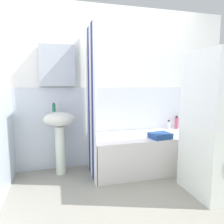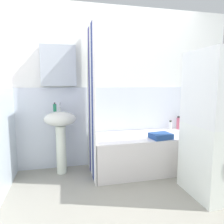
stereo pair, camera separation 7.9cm
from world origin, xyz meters
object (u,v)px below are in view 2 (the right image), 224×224
Objects in this scene: sink at (60,129)px; soap_dispenser at (55,108)px; lotion_bottle at (170,125)px; bathtub at (148,152)px; towel_folded at (161,136)px; shampoo_bottle at (178,123)px; body_wash_bottle at (183,123)px; washer_dryer_stack at (219,125)px.

soap_dispenser reaches higher than sink.
bathtub is at bearing -151.81° from lotion_bottle.
shampoo_bottle is at bearing 41.30° from towel_folded.
soap_dispenser reaches higher than bathtub.
soap_dispenser is at bearing -178.29° from body_wash_bottle.
soap_dispenser is 0.46× the size of towel_folded.
towel_folded is at bearing -69.85° from bathtub.
lotion_bottle is at bearing 90.15° from washer_dryer_stack.
sink is 6.99× the size of soap_dispenser.
towel_folded is at bearing -130.24° from lotion_bottle.
sink is 1.38m from towel_folded.
lotion_bottle is at bearing 1.59° from soap_dispenser.
bathtub is 7.53× the size of body_wash_bottle.
bathtub is 0.37m from towel_folded.
sink is 1.96m from body_wash_bottle.
lotion_bottle is at bearing 49.76° from towel_folded.
washer_dryer_stack reaches higher than body_wash_bottle.
washer_dryer_stack is (1.79, -1.03, -0.12)m from soap_dispenser.
shampoo_bottle is at bearing 1.64° from soap_dispenser.
shampoo_bottle is (0.63, 0.26, 0.36)m from bathtub.
towel_folded is (-0.55, -0.48, -0.06)m from shampoo_bottle.
sink is 1.31m from bathtub.
bathtub is at bearing -9.03° from soap_dispenser.
soap_dispenser is 0.58× the size of body_wash_bottle.
shampoo_bottle is at bearing 82.50° from washer_dryer_stack.
washer_dryer_stack is at bearing -29.62° from sink.
body_wash_bottle reaches higher than shampoo_bottle.
bathtub is (1.24, -0.16, -0.38)m from sink.
washer_dryer_stack is (1.73, -0.98, 0.17)m from sink.
soap_dispenser is 1.96m from shampoo_bottle.
towel_folded is (1.39, -0.43, -0.38)m from soap_dispenser.
body_wash_bottle is 0.80× the size of towel_folded.
body_wash_bottle is 1.45× the size of lotion_bottle.
sink is at bearing 150.38° from washer_dryer_stack.
sink reaches higher than shampoo_bottle.
shampoo_bottle reaches higher than lotion_bottle.
soap_dispenser is at bearing -178.41° from lotion_bottle.
washer_dryer_stack is at bearing -29.76° from soap_dispenser.
washer_dryer_stack reaches higher than shampoo_bottle.
lotion_bottle is (-0.15, -0.01, -0.03)m from shampoo_bottle.
towel_folded is (-0.64, -0.49, -0.07)m from body_wash_bottle.
sink reaches higher than lotion_bottle.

